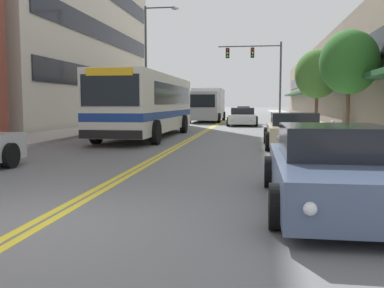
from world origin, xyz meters
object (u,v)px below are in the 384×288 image
Objects in this scene: car_red_parked_left_mid at (173,115)px; car_white_moving_second at (243,117)px; city_bus at (149,103)px; car_slate_blue_parked_right_foreground at (334,169)px; car_dark_grey_moving_lead at (244,111)px; street_tree_right_mid at (349,62)px; fire_hydrant at (333,132)px; street_lamp_left_far at (150,55)px; car_charcoal_parked_left_near at (154,119)px; box_truck at (208,104)px; street_tree_right_far at (317,74)px; traffic_signal_mast at (260,65)px; car_beige_parked_right_mid at (294,131)px.

car_red_parked_left_mid reaches higher than car_white_moving_second.
car_slate_blue_parked_right_foreground is at bearing -64.25° from city_bus.
car_dark_grey_moving_lead is at bearing 84.42° from city_bus.
fire_hydrant is (-1.40, -4.25, -3.03)m from street_tree_right_mid.
car_red_parked_left_mid is 0.50× the size of street_lamp_left_far.
car_slate_blue_parked_right_foreground is 0.54× the size of street_lamp_left_far.
car_charcoal_parked_left_near is at bearing -69.19° from street_lamp_left_far.
car_red_parked_left_mid is at bearing -172.24° from box_truck.
car_red_parked_left_mid reaches higher than car_dark_grey_moving_lead.
car_charcoal_parked_left_near is at bearing -101.64° from car_dark_grey_moving_lead.
city_bus reaches higher than car_charcoal_parked_left_near.
street_lamp_left_far reaches higher than street_tree_right_far.
car_dark_grey_moving_lead is 27.67m from street_tree_right_far.
car_white_moving_second is at bearing 69.08° from city_bus.
car_white_moving_second is 12.24m from street_tree_right_mid.
street_tree_right_far reaches higher than car_dark_grey_moving_lead.
car_red_parked_left_mid is at bearing 105.77° from car_slate_blue_parked_right_foreground.
car_white_moving_second is at bearing -62.45° from box_truck.
fire_hydrant is at bearing -23.57° from city_bus.
car_white_moving_second is 6.06m from street_tree_right_far.
city_bus is at bearing -110.92° from car_white_moving_second.
street_tree_right_far is at bearing -9.09° from car_white_moving_second.
street_tree_right_far is at bearing -3.46° from street_lamp_left_far.
city_bus is 20.88m from traffic_signal_mast.
city_bus is 17.73m from box_truck.
fire_hydrant is at bearing -83.62° from car_dark_grey_moving_lead.
car_beige_parked_right_mid is (8.87, -21.43, -0.01)m from car_red_parked_left_mid.
traffic_signal_mast is 1.38× the size of street_tree_right_far.
street_tree_right_mid is at bearing -78.16° from traffic_signal_mast.
street_lamp_left_far is at bearing 176.54° from street_tree_right_far.
car_slate_blue_parked_right_foreground is 31.76m from box_truck.
street_tree_right_far is at bearing 90.79° from street_tree_right_mid.
car_dark_grey_moving_lead is (-2.89, 50.87, -0.03)m from car_slate_blue_parked_right_foreground.
box_truck is 1.58× the size of street_tree_right_mid.
city_bus reaches higher than car_dark_grey_moving_lead.
car_slate_blue_parked_right_foreground is 24.38m from street_tree_right_far.
box_truck is at bearing 60.74° from street_lamp_left_far.
car_charcoal_parked_left_near is at bearing -89.24° from car_red_parked_left_mid.
fire_hydrant is at bearing -63.53° from car_red_parked_left_mid.
city_bus is at bearing 115.75° from car_slate_blue_parked_right_foreground.
car_charcoal_parked_left_near is at bearing 122.56° from car_beige_parked_right_mid.
car_white_moving_second reaches higher than car_charcoal_parked_left_near.
car_slate_blue_parked_right_foreground is at bearing -79.89° from box_truck.
fire_hydrant is (8.22, -3.58, -1.13)m from city_bus.
street_tree_right_far reaches higher than car_slate_blue_parked_right_foreground.
street_tree_right_far is at bearing -77.75° from car_dark_grey_moving_lead.
traffic_signal_mast reaches higher than car_dark_grey_moving_lead.
street_tree_right_far is at bearing 47.81° from city_bus.
street_tree_right_far is (5.16, -0.83, 3.07)m from car_white_moving_second.
street_lamp_left_far is (-9.38, 15.35, 4.65)m from car_beige_parked_right_mid.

